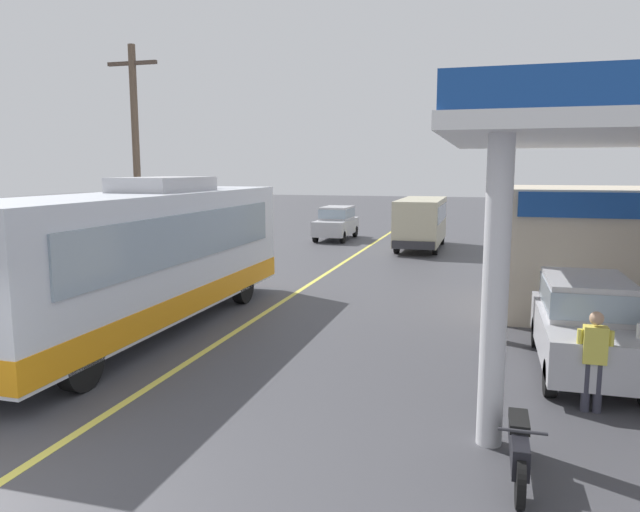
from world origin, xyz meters
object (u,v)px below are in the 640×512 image
motorcycle_parked_forecourt (518,447)px  pedestrian_near_pump (594,356)px  car_trailing_behind_bus (336,221)px  coach_bus_main (145,260)px  minibus_opposing_lane (421,219)px  car_at_pump (586,320)px

motorcycle_parked_forecourt → pedestrian_near_pump: bearing=64.2°
pedestrian_near_pump → car_trailing_behind_bus: bearing=114.2°
pedestrian_near_pump → coach_bus_main: bearing=165.9°
car_trailing_behind_bus → pedestrian_near_pump: bearing=-65.8°
coach_bus_main → pedestrian_near_pump: (9.63, -2.42, -0.79)m
minibus_opposing_lane → coach_bus_main: bearing=-105.9°
car_at_pump → car_trailing_behind_bus: size_ratio=1.00×
motorcycle_parked_forecourt → car_trailing_behind_bus: size_ratio=0.43×
pedestrian_near_pump → car_at_pump: bearing=85.3°
car_at_pump → minibus_opposing_lane: minibus_opposing_lane is taller
coach_bus_main → car_trailing_behind_bus: bearing=90.5°
motorcycle_parked_forecourt → minibus_opposing_lane: bearing=99.4°
car_at_pump → motorcycle_parked_forecourt: bearing=-106.8°
motorcycle_parked_forecourt → pedestrian_near_pump: 2.89m
coach_bus_main → pedestrian_near_pump: coach_bus_main is taller
car_at_pump → car_trailing_behind_bus: 22.05m
pedestrian_near_pump → minibus_opposing_lane: bearing=104.2°
pedestrian_near_pump → car_trailing_behind_bus: size_ratio=0.40×
minibus_opposing_lane → pedestrian_near_pump: (4.85, -19.18, -0.54)m
car_at_pump → pedestrian_near_pump: 2.13m
minibus_opposing_lane → car_trailing_behind_bus: bearing=152.2°
minibus_opposing_lane → motorcycle_parked_forecourt: 22.07m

